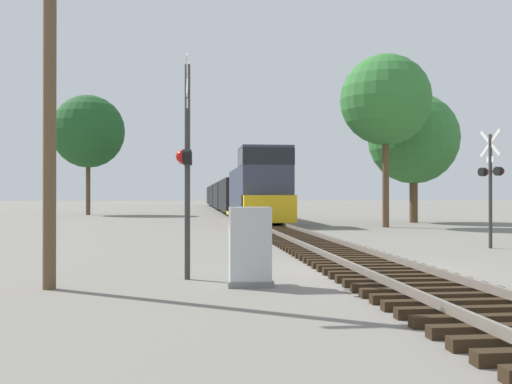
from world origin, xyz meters
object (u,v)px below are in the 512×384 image
at_px(crossing_signal_near, 186,159).
at_px(tree_deep_background, 88,132).
at_px(tree_mid_background, 414,139).
at_px(crossing_signal_far, 491,178).
at_px(freight_train, 227,195).
at_px(relay_cabinet, 250,247).
at_px(utility_pole, 50,81).
at_px(tree_far_right, 386,100).

relative_size(crossing_signal_near, tree_deep_background, 0.43).
relative_size(crossing_signal_near, tree_mid_background, 0.55).
bearing_deg(crossing_signal_far, freight_train, -10.40).
bearing_deg(relay_cabinet, utility_pole, 179.51).
distance_m(freight_train, crossing_signal_near, 58.16).
distance_m(relay_cabinet, utility_pole, 5.01).
bearing_deg(relay_cabinet, tree_deep_background, 103.36).
bearing_deg(tree_far_right, tree_deep_background, 130.56).
bearing_deg(tree_deep_background, tree_mid_background, -37.28).
bearing_deg(relay_cabinet, freight_train, 87.01).
relative_size(crossing_signal_near, utility_pole, 0.62).
relative_size(freight_train, tree_far_right, 8.35).
height_order(utility_pole, tree_far_right, tree_far_right).
relative_size(relay_cabinet, tree_deep_background, 0.14).
height_order(freight_train, relay_cabinet, freight_train).
height_order(freight_train, tree_far_right, tree_far_right).
bearing_deg(utility_pole, tree_mid_background, 56.74).
bearing_deg(freight_train, relay_cabinet, -92.99).
relative_size(utility_pole, tree_mid_background, 0.89).
xyz_separation_m(crossing_signal_far, relay_cabinet, (-8.95, -7.54, -1.62)).
height_order(crossing_signal_far, tree_mid_background, tree_mid_background).
bearing_deg(tree_deep_background, utility_pole, -81.37).
bearing_deg(crossing_signal_near, tree_mid_background, 151.21).
distance_m(crossing_signal_near, utility_pole, 3.12).
bearing_deg(tree_mid_background, relay_cabinet, -117.00).
bearing_deg(utility_pole, crossing_signal_far, 30.38).
bearing_deg(tree_mid_background, crossing_signal_near, -120.16).
bearing_deg(crossing_signal_far, utility_pole, 103.48).
relative_size(crossing_signal_far, tree_far_right, 0.41).
height_order(freight_train, tree_deep_background, tree_deep_background).
relative_size(crossing_signal_near, tree_far_right, 0.49).
distance_m(utility_pole, tree_far_right, 25.18).
distance_m(relay_cabinet, tree_far_right, 24.00).
xyz_separation_m(freight_train, tree_mid_background, (10.39, -32.62, 3.74)).
bearing_deg(utility_pole, tree_far_right, 57.00).
bearing_deg(crossing_signal_near, tree_deep_background, -166.53).
xyz_separation_m(tree_far_right, tree_mid_background, (3.72, 5.47, -1.63)).
distance_m(crossing_signal_far, tree_deep_background, 42.44).
bearing_deg(crossing_signal_far, crossing_signal_near, 105.39).
distance_m(freight_train, tree_mid_background, 34.44).
distance_m(freight_train, relay_cabinet, 59.16).
height_order(relay_cabinet, tree_far_right, tree_far_right).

